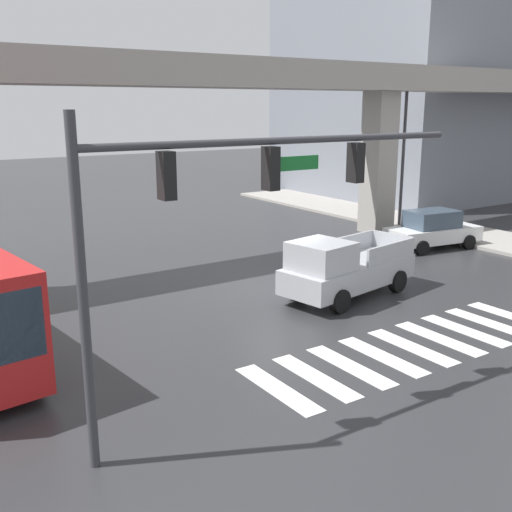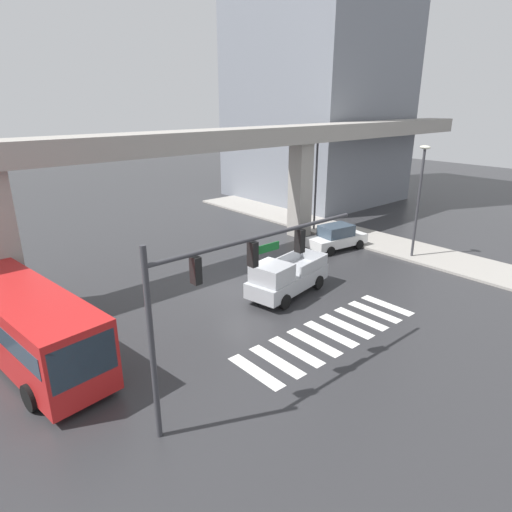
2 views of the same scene
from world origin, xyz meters
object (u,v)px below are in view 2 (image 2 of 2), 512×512
traffic_signal_mast (225,278)px  sedan_white (336,237)px  city_bus (18,316)px  pickup_truck (285,278)px  street_lamp_mid_block (316,173)px  street_lamp_near_corner (420,189)px

traffic_signal_mast → sedan_white: bearing=27.3°
city_bus → sedan_white: city_bus is taller
pickup_truck → city_bus: size_ratio=0.49×
pickup_truck → sedan_white: (8.17, 3.22, -0.14)m
street_lamp_mid_block → street_lamp_near_corner: bearing=-90.0°
street_lamp_near_corner → street_lamp_mid_block: (0.00, 8.60, 0.00)m
city_bus → sedan_white: bearing=0.9°
sedan_white → street_lamp_near_corner: (2.30, -4.47, 3.70)m
pickup_truck → city_bus: (-12.00, 2.90, 0.73)m
pickup_truck → street_lamp_near_corner: size_ratio=0.74×
city_bus → street_lamp_near_corner: (22.48, -4.15, 2.83)m
traffic_signal_mast → street_lamp_near_corner: bearing=11.4°
street_lamp_near_corner → street_lamp_mid_block: size_ratio=1.00×
city_bus → sedan_white: size_ratio=2.45×
street_lamp_near_corner → sedan_white: bearing=117.2°
pickup_truck → traffic_signal_mast: traffic_signal_mast is taller
city_bus → street_lamp_near_corner: street_lamp_near_corner is taller
pickup_truck → street_lamp_near_corner: (10.47, -1.25, 3.57)m
city_bus → traffic_signal_mast: (4.48, -7.78, 2.83)m
city_bus → street_lamp_mid_block: bearing=11.2°
city_bus → traffic_signal_mast: traffic_signal_mast is taller
city_bus → street_lamp_near_corner: 23.03m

